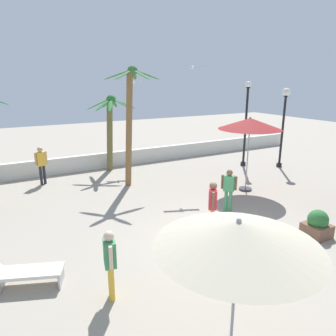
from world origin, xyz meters
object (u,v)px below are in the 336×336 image
Objects in this scene: guest_0 at (110,259)px; seagull_0 at (133,82)px; guest_1 at (41,162)px; lounge_chair_0 at (19,271)px; patio_umbrella_0 at (250,124)px; palm_tree_1 at (110,122)px; guest_3 at (229,187)px; guest_2 at (213,203)px; seagull_1 at (192,67)px; lamp_post_0 at (284,116)px; palm_tree_0 at (130,113)px; planter at (317,225)px; patio_umbrella_1 at (238,235)px; lamp_post_2 at (246,120)px.

seagull_0 is at bearing 64.44° from guest_0.
lounge_chair_0 is at bearing -101.34° from guest_1.
patio_umbrella_0 is 0.81× the size of palm_tree_1.
guest_3 is at bearing 8.75° from lounge_chair_0.
guest_2 is 1.07× the size of guest_3.
seagull_1 is (0.85, 3.83, 4.15)m from guest_3.
lamp_post_0 reaches higher than guest_1.
guest_1 is 6.23m from seagull_0.
palm_tree_0 is 3.81m from seagull_0.
guest_1 is 2.03× the size of planter.
patio_umbrella_1 is 9.72m from palm_tree_0.
seagull_0 is (1.54, 3.25, 1.24)m from palm_tree_0.
guest_0 is at bearing 115.22° from patio_umbrella_1.
lamp_post_2 is 6.29m from seagull_0.
guest_3 is at bearing 25.38° from guest_0.
guest_2 is at bearing 57.45° from patio_umbrella_1.
lamp_post_0 is 12.18m from guest_1.
palm_tree_0 reaches higher than guest_0.
guest_1 is (-11.68, 3.03, -1.68)m from lamp_post_0.
palm_tree_1 reaches higher than guest_1.
guest_2 is 6.81m from seagull_1.
palm_tree_0 reaches higher than lamp_post_2.
palm_tree_1 is 2.52m from seagull_0.
seagull_0 is 1.26× the size of planter.
palm_tree_0 is at bearing 112.47° from planter.
planter is (6.32, -0.29, -0.58)m from guest_0.
patio_umbrella_0 is 1.87× the size of guest_2.
palm_tree_0 is 5.34m from guest_3.
patio_umbrella_1 reaches higher than guest_3.
patio_umbrella_0 is 1.81× the size of guest_1.
seagull_0 is at bearing 92.14° from guest_3.
palm_tree_1 is 2.99× the size of seagull_1.
seagull_1 is at bearing -13.70° from palm_tree_0.
patio_umbrella_1 is 5.94m from planter.
patio_umbrella_0 is at bearing 76.72° from planter.
lamp_post_0 is 3.90× the size of seagull_0.
palm_tree_0 is (-3.98, 3.03, 0.37)m from patio_umbrella_0.
lounge_chair_0 is 1.17× the size of guest_2.
patio_umbrella_1 is 0.68× the size of palm_tree_1.
guest_2 reaches higher than guest_0.
guest_0 is 1.88× the size of planter.
seagull_1 reaches higher than guest_3.
lamp_post_0 is 2.49× the size of guest_2.
guest_1 is 1.10× the size of guest_3.
palm_tree_0 reaches higher than guest_2.
guest_0 is (-1.18, 2.51, -1.40)m from patio_umbrella_1.
patio_umbrella_1 is at bearing -53.55° from lounge_chair_0.
lamp_post_0 is 9.20m from guest_2.
seagull_1 is at bearing 92.69° from planter.
guest_0 reaches higher than planter.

